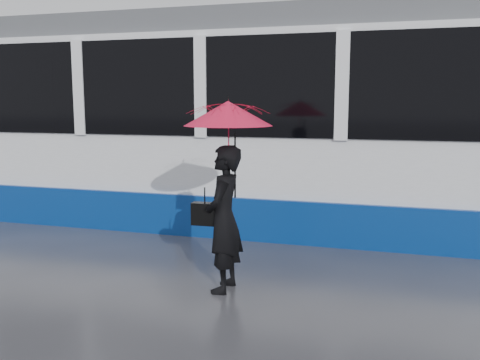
% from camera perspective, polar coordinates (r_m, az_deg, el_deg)
% --- Properties ---
extents(ground, '(90.00, 90.00, 0.00)m').
position_cam_1_polar(ground, '(6.77, -5.35, -8.84)').
color(ground, '#2D2D32').
rests_on(ground, ground).
extents(rails, '(34.00, 1.51, 0.02)m').
position_cam_1_polar(rails, '(9.05, 0.65, -4.29)').
color(rails, '#3F3D38').
rests_on(rails, ground).
extents(tram, '(26.00, 2.56, 3.35)m').
position_cam_1_polar(tram, '(8.49, 15.01, 5.68)').
color(tram, white).
rests_on(tram, ground).
extents(woman, '(0.39, 0.58, 1.55)m').
position_cam_1_polar(woman, '(5.63, -1.73, -4.18)').
color(woman, black).
rests_on(woman, ground).
extents(umbrella, '(0.94, 0.94, 1.05)m').
position_cam_1_polar(umbrella, '(5.48, -1.28, 5.26)').
color(umbrella, '#E41388').
rests_on(umbrella, ground).
extents(handbag, '(0.28, 0.13, 0.42)m').
position_cam_1_polar(handbag, '(5.71, -3.77, -3.62)').
color(handbag, black).
rests_on(handbag, ground).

